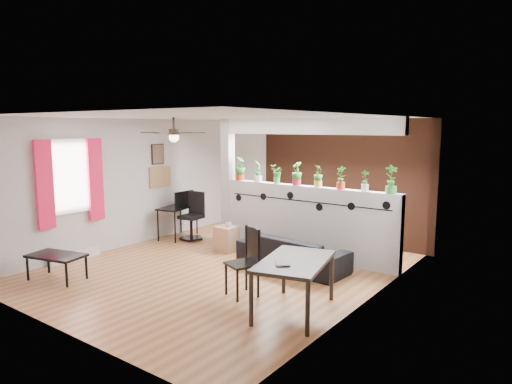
% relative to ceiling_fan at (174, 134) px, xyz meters
% --- Properties ---
extents(room_shell, '(6.30, 7.10, 2.90)m').
position_rel_ceiling_fan_xyz_m(room_shell, '(0.80, 0.30, -1.01)').
color(room_shell, '#9A5E32').
rests_on(room_shell, ground).
extents(partition_wall, '(3.60, 0.18, 1.35)m').
position_rel_ceiling_fan_xyz_m(partition_wall, '(1.60, 1.80, -1.64)').
color(partition_wall, '#BCBCC1').
rests_on(partition_wall, ground).
extents(ceiling_header, '(3.60, 0.18, 0.30)m').
position_rel_ceiling_fan_xyz_m(ceiling_header, '(1.60, 1.80, 0.14)').
color(ceiling_header, white).
rests_on(ceiling_header, room_shell).
extents(pier_column, '(0.22, 0.20, 2.60)m').
position_rel_ceiling_fan_xyz_m(pier_column, '(-0.31, 1.80, -1.01)').
color(pier_column, '#BCBCC1').
rests_on(pier_column, ground).
extents(brick_panel, '(3.90, 0.05, 2.60)m').
position_rel_ceiling_fan_xyz_m(brick_panel, '(1.60, 3.27, -1.01)').
color(brick_panel, '#A14D2E').
rests_on(brick_panel, ground).
extents(vine_decal, '(3.31, 0.01, 0.30)m').
position_rel_ceiling_fan_xyz_m(vine_decal, '(1.60, 1.70, -1.23)').
color(vine_decal, black).
rests_on(vine_decal, partition_wall).
extents(window_assembly, '(0.09, 1.30, 1.55)m').
position_rel_ceiling_fan_xyz_m(window_assembly, '(-1.76, -0.90, -0.81)').
color(window_assembly, white).
rests_on(window_assembly, room_shell).
extents(baseboard_heater, '(0.08, 1.00, 0.18)m').
position_rel_ceiling_fan_xyz_m(baseboard_heater, '(-1.74, -0.90, -2.22)').
color(baseboard_heater, silver).
rests_on(baseboard_heater, ground).
extents(corkboard, '(0.03, 0.60, 0.45)m').
position_rel_ceiling_fan_xyz_m(corkboard, '(-1.78, 1.25, -0.96)').
color(corkboard, '#9C754B').
rests_on(corkboard, room_shell).
extents(framed_art, '(0.03, 0.34, 0.44)m').
position_rel_ceiling_fan_xyz_m(framed_art, '(-1.78, 1.20, -0.46)').
color(framed_art, '#8C7259').
rests_on(framed_art, room_shell).
extents(ceiling_fan, '(1.19, 1.19, 0.43)m').
position_rel_ceiling_fan_xyz_m(ceiling_fan, '(0.00, 0.00, 0.00)').
color(ceiling_fan, black).
rests_on(ceiling_fan, room_shell).
extents(potted_plant_0, '(0.29, 0.32, 0.49)m').
position_rel_ceiling_fan_xyz_m(potted_plant_0, '(0.02, 1.80, -0.71)').
color(potted_plant_0, red).
rests_on(potted_plant_0, partition_wall).
extents(potted_plant_1, '(0.25, 0.27, 0.43)m').
position_rel_ceiling_fan_xyz_m(potted_plant_1, '(0.47, 1.80, -0.74)').
color(potted_plant_1, white).
rests_on(potted_plant_1, partition_wall).
extents(potted_plant_2, '(0.20, 0.22, 0.36)m').
position_rel_ceiling_fan_xyz_m(potted_plant_2, '(0.92, 1.80, -0.77)').
color(potted_plant_2, '#318943').
rests_on(potted_plant_2, partition_wall).
extents(potted_plant_3, '(0.27, 0.25, 0.44)m').
position_rel_ceiling_fan_xyz_m(potted_plant_3, '(1.37, 1.80, -0.73)').
color(potted_plant_3, red).
rests_on(potted_plant_3, partition_wall).
extents(potted_plant_4, '(0.26, 0.25, 0.40)m').
position_rel_ceiling_fan_xyz_m(potted_plant_4, '(1.83, 1.80, -0.75)').
color(potted_plant_4, '#D8C94C').
rests_on(potted_plant_4, partition_wall).
extents(potted_plant_5, '(0.27, 0.27, 0.42)m').
position_rel_ceiling_fan_xyz_m(potted_plant_5, '(2.28, 1.80, -0.74)').
color(potted_plant_5, red).
rests_on(potted_plant_5, partition_wall).
extents(potted_plant_6, '(0.18, 0.15, 0.36)m').
position_rel_ceiling_fan_xyz_m(potted_plant_6, '(2.73, 1.80, -0.77)').
color(potted_plant_6, white).
rests_on(potted_plant_6, partition_wall).
extents(potted_plant_7, '(0.26, 0.22, 0.48)m').
position_rel_ceiling_fan_xyz_m(potted_plant_7, '(3.18, 1.80, -0.71)').
color(potted_plant_7, green).
rests_on(potted_plant_7, partition_wall).
extents(sofa, '(1.93, 0.89, 0.55)m').
position_rel_ceiling_fan_xyz_m(sofa, '(1.75, 1.06, -2.04)').
color(sofa, black).
rests_on(sofa, ground).
extents(cube_shelf, '(0.41, 0.37, 0.50)m').
position_rel_ceiling_fan_xyz_m(cube_shelf, '(0.13, 1.22, -2.07)').
color(cube_shelf, '#A27655').
rests_on(cube_shelf, ground).
extents(cup, '(0.15, 0.15, 0.09)m').
position_rel_ceiling_fan_xyz_m(cup, '(0.18, 1.22, -1.77)').
color(cup, gray).
rests_on(cup, cube_shelf).
extents(computer_desk, '(0.72, 1.06, 0.71)m').
position_rel_ceiling_fan_xyz_m(computer_desk, '(-1.45, 1.44, -1.68)').
color(computer_desk, black).
rests_on(computer_desk, ground).
extents(monitor, '(0.31, 0.05, 0.18)m').
position_rel_ceiling_fan_xyz_m(monitor, '(-1.45, 1.59, -1.52)').
color(monitor, black).
rests_on(monitor, computer_desk).
extents(office_chair, '(0.53, 0.53, 1.02)m').
position_rel_ceiling_fan_xyz_m(office_chair, '(-1.06, 1.51, -1.86)').
color(office_chair, black).
rests_on(office_chair, ground).
extents(dining_table, '(1.09, 1.46, 0.72)m').
position_rel_ceiling_fan_xyz_m(dining_table, '(2.78, -0.55, -1.67)').
color(dining_table, black).
rests_on(dining_table, ground).
extents(book, '(0.29, 0.30, 0.02)m').
position_rel_ceiling_fan_xyz_m(book, '(2.68, -0.85, -1.59)').
color(book, gray).
rests_on(book, dining_table).
extents(folding_chair, '(0.53, 0.53, 1.00)m').
position_rel_ceiling_fan_xyz_m(folding_chair, '(1.90, -0.42, -1.72)').
color(folding_chair, black).
rests_on(folding_chair, ground).
extents(coffee_table, '(0.99, 0.70, 0.42)m').
position_rel_ceiling_fan_xyz_m(coffee_table, '(-0.97, -1.70, -1.94)').
color(coffee_table, black).
rests_on(coffee_table, ground).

